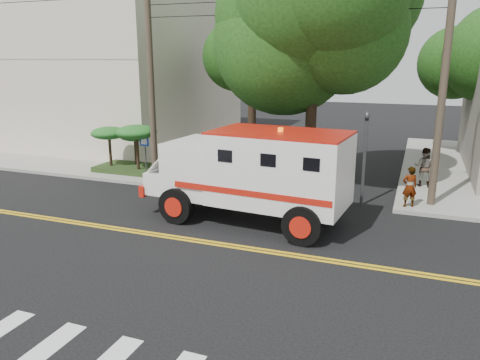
% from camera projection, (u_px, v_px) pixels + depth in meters
% --- Properties ---
extents(ground, '(100.00, 100.00, 0.00)m').
position_uv_depth(ground, '(212.00, 243.00, 14.37)').
color(ground, black).
rests_on(ground, ground).
extents(sidewalk_nw, '(17.00, 17.00, 0.15)m').
position_uv_depth(sidewalk_nw, '(111.00, 142.00, 31.24)').
color(sidewalk_nw, gray).
rests_on(sidewalk_nw, ground).
extents(building_left, '(16.00, 14.00, 10.00)m').
position_uv_depth(building_left, '(95.00, 64.00, 32.01)').
color(building_left, beige).
rests_on(building_left, sidewalk_nw).
extents(utility_pole_left, '(0.28, 0.28, 9.00)m').
position_uv_depth(utility_pole_left, '(151.00, 82.00, 20.61)').
color(utility_pole_left, '#382D23').
rests_on(utility_pole_left, ground).
extents(utility_pole_right, '(0.28, 0.28, 9.00)m').
position_uv_depth(utility_pole_right, '(443.00, 88.00, 16.65)').
color(utility_pole_right, '#382D23').
rests_on(utility_pole_right, ground).
extents(tree_main, '(6.08, 5.70, 9.85)m').
position_uv_depth(tree_main, '(325.00, 12.00, 17.50)').
color(tree_main, black).
rests_on(tree_main, ground).
extents(tree_left, '(4.48, 4.20, 7.70)m').
position_uv_depth(tree_left, '(257.00, 54.00, 24.51)').
color(tree_left, black).
rests_on(tree_left, ground).
extents(traffic_signal, '(0.15, 0.18, 3.60)m').
position_uv_depth(traffic_signal, '(365.00, 149.00, 17.55)').
color(traffic_signal, '#3F3F42').
rests_on(traffic_signal, ground).
extents(accessibility_sign, '(0.45, 0.10, 2.02)m').
position_uv_depth(accessibility_sign, '(145.00, 150.00, 21.76)').
color(accessibility_sign, '#3F3F42').
rests_on(accessibility_sign, ground).
extents(palm_planter, '(3.52, 2.63, 2.36)m').
position_uv_depth(palm_planter, '(128.00, 141.00, 22.53)').
color(palm_planter, '#1E3314').
rests_on(palm_planter, sidewalk_nw).
extents(armored_truck, '(7.27, 3.35, 3.22)m').
position_uv_depth(armored_truck, '(254.00, 170.00, 15.81)').
color(armored_truck, white).
rests_on(armored_truck, ground).
extents(pedestrian_a, '(0.66, 0.56, 1.53)m').
position_uv_depth(pedestrian_a, '(410.00, 187.00, 17.26)').
color(pedestrian_a, gray).
rests_on(pedestrian_a, sidewalk_ne).
extents(pedestrian_b, '(0.94, 0.80, 1.69)m').
position_uv_depth(pedestrian_b, '(424.00, 167.00, 20.05)').
color(pedestrian_b, gray).
rests_on(pedestrian_b, sidewalk_ne).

